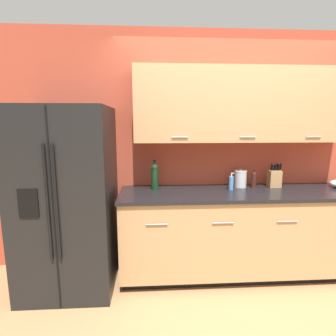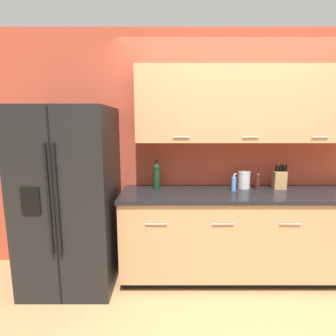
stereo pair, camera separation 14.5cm
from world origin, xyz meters
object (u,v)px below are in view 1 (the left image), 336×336
(refrigerator, at_px, (68,200))
(oil_bottle, at_px, (254,179))
(wine_bottle, at_px, (155,176))
(knife_block, at_px, (274,178))
(soap_dispenser, at_px, (231,183))
(steel_canister, at_px, (240,179))

(refrigerator, height_order, oil_bottle, refrigerator)
(wine_bottle, bearing_deg, oil_bottle, 0.52)
(knife_block, bearing_deg, oil_bottle, -177.32)
(soap_dispenser, bearing_deg, oil_bottle, 16.17)
(refrigerator, relative_size, knife_block, 6.61)
(oil_bottle, bearing_deg, soap_dispenser, -163.83)
(wine_bottle, relative_size, steel_canister, 1.58)
(wine_bottle, height_order, soap_dispenser, wine_bottle)
(wine_bottle, xyz_separation_m, soap_dispenser, (0.80, -0.07, -0.07))
(oil_bottle, bearing_deg, refrigerator, -173.60)
(oil_bottle, height_order, steel_canister, steel_canister)
(wine_bottle, xyz_separation_m, steel_canister, (0.94, 0.04, -0.05))
(wine_bottle, distance_m, soap_dispenser, 0.81)
(refrigerator, height_order, soap_dispenser, refrigerator)
(knife_block, bearing_deg, refrigerator, -174.01)
(refrigerator, relative_size, steel_canister, 8.86)
(refrigerator, distance_m, knife_block, 2.17)
(soap_dispenser, bearing_deg, knife_block, 10.07)
(refrigerator, bearing_deg, knife_block, 5.99)
(soap_dispenser, bearing_deg, steel_canister, 39.70)
(refrigerator, bearing_deg, steel_canister, 7.94)
(knife_block, xyz_separation_m, wine_bottle, (-1.31, -0.02, 0.04))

